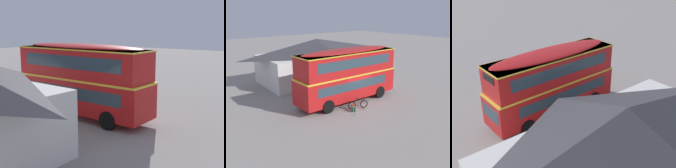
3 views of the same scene
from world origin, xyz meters
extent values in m
plane|color=gray|center=(0.00, 0.00, 0.00)|extent=(120.00, 120.00, 0.00)
cylinder|color=black|center=(2.77, 1.70, 0.55)|extent=(1.11, 0.30, 1.10)
cylinder|color=black|center=(2.72, -0.68, 0.55)|extent=(1.11, 0.30, 1.10)
cylinder|color=black|center=(-3.28, 1.83, 0.55)|extent=(1.11, 0.30, 1.10)
cylinder|color=black|center=(-3.33, -0.54, 0.55)|extent=(1.11, 0.30, 1.10)
cube|color=red|center=(-0.28, 0.58, 1.52)|extent=(9.81, 2.72, 2.10)
cube|color=yellow|center=(-0.28, 0.58, 2.60)|extent=(9.83, 2.74, 0.12)
cube|color=red|center=(-0.28, 0.58, 3.58)|extent=(9.52, 2.66, 1.90)
ellipsoid|color=red|center=(-0.28, 0.58, 4.61)|extent=(9.32, 2.61, 0.36)
cube|color=#2D424C|center=(4.58, 0.47, 1.77)|extent=(0.11, 2.05, 0.90)
cube|color=black|center=(4.45, 0.47, 4.10)|extent=(0.09, 1.38, 0.44)
cube|color=#2D424C|center=(-0.51, -0.66, 1.82)|extent=(7.61, 0.21, 0.76)
cube|color=#2D424C|center=(-0.31, -0.64, 3.73)|extent=(8.00, 0.22, 0.80)
cube|color=#2D424C|center=(-0.45, 1.82, 1.82)|extent=(7.61, 0.21, 0.76)
cube|color=#2D424C|center=(-0.25, 1.79, 3.73)|extent=(8.00, 0.22, 0.80)
cube|color=yellow|center=(-0.28, 0.58, 4.49)|extent=(9.62, 2.74, 0.08)
torus|color=black|center=(-0.30, -1.58, 0.34)|extent=(0.66, 0.32, 0.68)
torus|color=black|center=(-1.33, -1.19, 0.34)|extent=(0.66, 0.32, 0.68)
cylinder|color=#B2B2B7|center=(-0.30, -1.58, 0.34)|extent=(0.08, 0.11, 0.05)
cylinder|color=#B2B2B7|center=(-1.33, -1.19, 0.34)|extent=(0.08, 0.11, 0.05)
cylinder|color=black|center=(-0.58, -1.48, 0.59)|extent=(0.48, 0.21, 0.65)
cylinder|color=black|center=(-0.64, -1.45, 0.91)|extent=(0.58, 0.25, 0.05)
cylinder|color=black|center=(-0.86, -1.37, 0.60)|extent=(0.18, 0.10, 0.64)
cylinder|color=black|center=(-1.06, -1.29, 0.31)|extent=(0.54, 0.23, 0.09)
cylinder|color=black|center=(-1.13, -1.27, 0.63)|extent=(0.43, 0.18, 0.59)
cylinder|color=black|center=(-0.33, -1.57, 0.62)|extent=(0.10, 0.06, 0.57)
cylinder|color=black|center=(-0.36, -1.56, 0.96)|extent=(0.19, 0.44, 0.03)
ellipsoid|color=black|center=(-0.95, -1.34, 0.95)|extent=(0.28, 0.19, 0.06)
cube|color=red|center=(-1.37, -1.35, 0.36)|extent=(0.31, 0.23, 0.32)
cylinder|color=#D84C33|center=(-0.58, -1.48, 0.59)|extent=(0.07, 0.07, 0.18)
cube|color=#386642|center=(-1.59, -1.65, 0.23)|extent=(0.40, 0.37, 0.46)
ellipsoid|color=#386642|center=(-1.59, -1.65, 0.46)|extent=(0.38, 0.36, 0.10)
cube|color=#27472E|center=(-1.51, -1.53, 0.16)|extent=(0.21, 0.15, 0.16)
cylinder|color=black|center=(-1.73, -1.71, 0.23)|extent=(0.05, 0.05, 0.37)
cylinder|color=black|center=(-1.58, -1.80, 0.23)|extent=(0.05, 0.05, 0.37)
cylinder|color=#338CBF|center=(-2.09, -2.38, 0.11)|extent=(0.07, 0.07, 0.21)
cylinder|color=black|center=(-2.09, -2.38, 0.22)|extent=(0.04, 0.04, 0.03)
cylinder|color=green|center=(-0.64, -1.88, 0.11)|extent=(0.07, 0.07, 0.22)
cylinder|color=black|center=(-0.64, -1.88, 0.24)|extent=(0.04, 0.04, 0.03)
cube|color=silver|center=(2.09, 8.61, 1.58)|extent=(13.07, 7.18, 3.16)
pyramid|color=#38383D|center=(2.09, 8.61, 3.99)|extent=(13.49, 7.60, 1.65)
cube|color=#3D2319|center=(1.93, 5.32, 1.05)|extent=(1.10, 0.09, 2.10)
cube|color=#2D424C|center=(-1.26, 5.48, 1.74)|extent=(1.10, 0.09, 0.90)
cube|color=#2D424C|center=(5.11, 5.16, 1.74)|extent=(1.10, 0.09, 0.90)
camera|label=1|loc=(-13.33, 15.36, 5.90)|focal=48.89mm
camera|label=2|loc=(-14.66, -15.33, 7.93)|focal=39.98mm
camera|label=3|loc=(10.92, 14.48, 10.82)|focal=44.67mm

